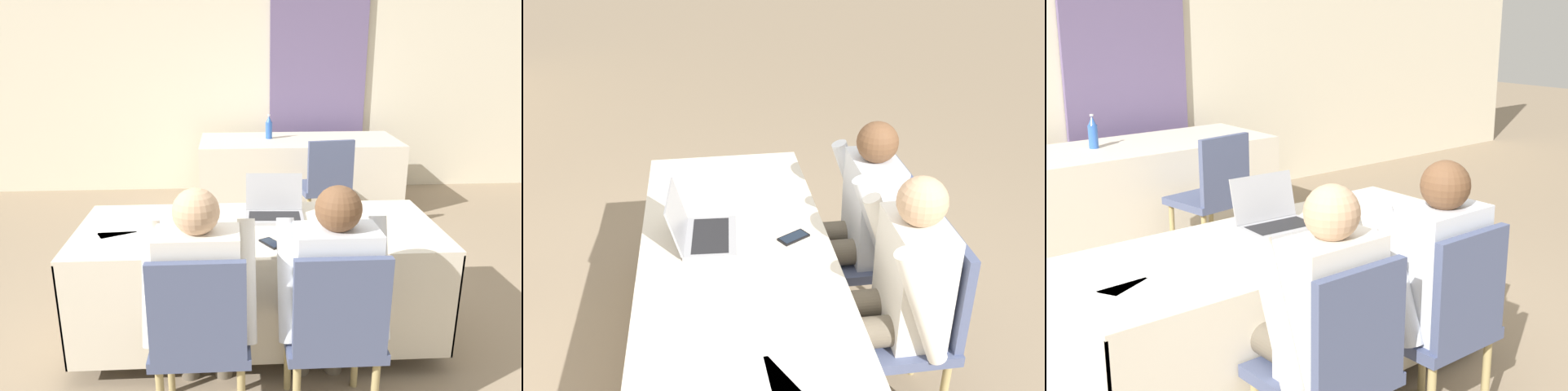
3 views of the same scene
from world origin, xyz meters
TOP-DOWN VIEW (x-y plane):
  - ground_plane at (0.00, 0.00)m, footprint 24.00×24.00m
  - conference_table_near at (0.00, 0.00)m, footprint 2.04×0.84m
  - laptop at (0.10, 0.15)m, footprint 0.36×0.31m
  - cell_phone at (0.05, -0.26)m, footprint 0.13×0.15m
  - paper_centre_table at (-0.77, -0.19)m, footprint 0.23×0.31m
  - paper_left_edge at (-0.53, 0.13)m, footprint 0.32×0.36m
  - chair_near_left at (-0.30, -0.73)m, footprint 0.44×0.44m
  - chair_near_right at (0.30, -0.73)m, footprint 0.44×0.44m
  - person_checkered_shirt at (-0.30, -0.62)m, footprint 0.50×0.52m
  - person_white_shirt at (0.30, -0.62)m, footprint 0.50×0.52m

SIDE VIEW (x-z plane):
  - ground_plane at x=0.00m, z-range 0.00..0.00m
  - chair_near_left at x=-0.30m, z-range 0.05..0.96m
  - chair_near_right at x=0.30m, z-range 0.05..0.96m
  - conference_table_near at x=0.00m, z-range 0.20..0.93m
  - person_checkered_shirt at x=-0.30m, z-range 0.08..1.25m
  - person_white_shirt at x=0.30m, z-range 0.08..1.25m
  - paper_centre_table at x=-0.77m, z-range 0.73..0.73m
  - paper_left_edge at x=-0.53m, z-range 0.73..0.73m
  - cell_phone at x=0.05m, z-range 0.73..0.74m
  - laptop at x=0.10m, z-range 0.66..0.89m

